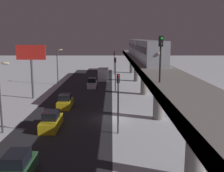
# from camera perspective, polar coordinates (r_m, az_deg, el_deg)

# --- Properties ---
(ground_plane) EXTENTS (240.00, 240.00, 0.00)m
(ground_plane) POSITION_cam_1_polar(r_m,az_deg,el_deg) (33.82, -0.26, -7.03)
(ground_plane) COLOR silver
(avenue_asphalt) EXTENTS (11.00, 103.30, 0.01)m
(avenue_asphalt) POSITION_cam_1_polar(r_m,az_deg,el_deg) (34.25, -9.25, -6.94)
(avenue_asphalt) COLOR #28282D
(avenue_asphalt) RESTS_ON ground_plane
(elevated_railway) EXTENTS (5.00, 103.30, 6.23)m
(elevated_railway) POSITION_cam_1_polar(r_m,az_deg,el_deg) (33.13, 9.99, 1.99)
(elevated_railway) COLOR gray
(elevated_railway) RESTS_ON ground_plane
(subway_train) EXTENTS (2.94, 36.87, 3.40)m
(subway_train) POSITION_cam_1_polar(r_m,az_deg,el_deg) (52.10, 6.48, 7.98)
(subway_train) COLOR #999EA8
(subway_train) RESTS_ON elevated_railway
(rail_signal) EXTENTS (0.36, 0.41, 4.00)m
(rail_signal) POSITION_cam_1_polar(r_m,az_deg,el_deg) (23.36, 10.35, 7.39)
(rail_signal) COLOR black
(rail_signal) RESTS_ON elevated_railway
(sedan_white) EXTENTS (1.91, 4.29, 1.97)m
(sedan_white) POSITION_cam_1_polar(r_m,az_deg,el_deg) (54.79, -4.27, 0.52)
(sedan_white) COLOR silver
(sedan_white) RESTS_ON ground_plane
(sedan_yellow) EXTENTS (1.80, 4.79, 1.97)m
(sedan_yellow) POSITION_cam_1_polar(r_m,az_deg,el_deg) (31.05, -12.87, -7.36)
(sedan_yellow) COLOR gold
(sedan_yellow) RESTS_ON ground_plane
(sedan_green) EXTENTS (1.80, 4.52, 1.97)m
(sedan_green) POSITION_cam_1_polar(r_m,az_deg,el_deg) (21.27, -19.60, -16.22)
(sedan_green) COLOR #2D6038
(sedan_green) RESTS_ON ground_plane
(sedan_yellow_2) EXTENTS (1.80, 4.24, 1.97)m
(sedan_yellow_2) POSITION_cam_1_polar(r_m,az_deg,el_deg) (39.63, -10.00, -3.40)
(sedan_yellow_2) COLOR gold
(sedan_yellow_2) RESTS_ON ground_plane
(box_truck) EXTENTS (2.40, 7.40, 2.80)m
(box_truck) POSITION_cam_1_polar(r_m,az_deg,el_deg) (64.80, -1.85, 2.57)
(box_truck) COLOR navy
(box_truck) RESTS_ON ground_plane
(traffic_light_near) EXTENTS (0.32, 0.44, 6.40)m
(traffic_light_near) POSITION_cam_1_polar(r_m,az_deg,el_deg) (27.73, 1.33, -1.95)
(traffic_light_near) COLOR #2D2D2D
(traffic_light_near) RESTS_ON ground_plane
(traffic_light_mid) EXTENTS (0.32, 0.44, 6.40)m
(traffic_light_mid) POSITION_cam_1_polar(r_m,az_deg,el_deg) (50.06, 0.71, 3.56)
(traffic_light_mid) COLOR #2D2D2D
(traffic_light_mid) RESTS_ON ground_plane
(traffic_light_far) EXTENTS (0.32, 0.44, 6.40)m
(traffic_light_far) POSITION_cam_1_polar(r_m,az_deg,el_deg) (72.57, 0.48, 5.67)
(traffic_light_far) COLOR #2D2D2D
(traffic_light_far) RESTS_ON ground_plane
(commercial_billboard) EXTENTS (4.80, 0.36, 8.90)m
(commercial_billboard) POSITION_cam_1_polar(r_m,az_deg,el_deg) (45.89, -16.89, 5.81)
(commercial_billboard) COLOR #4C4C51
(commercial_billboard) RESTS_ON ground_plane
(street_lamp_near) EXTENTS (1.35, 0.44, 7.65)m
(street_lamp_near) POSITION_cam_1_polar(r_m,az_deg,el_deg) (30.07, -22.55, -0.58)
(street_lamp_near) COLOR #38383D
(street_lamp_near) RESTS_ON ground_plane
(street_lamp_far) EXTENTS (1.35, 0.44, 7.65)m
(street_lamp_far) POSITION_cam_1_polar(r_m,az_deg,el_deg) (58.66, -11.41, 4.96)
(street_lamp_far) COLOR #38383D
(street_lamp_far) RESTS_ON ground_plane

